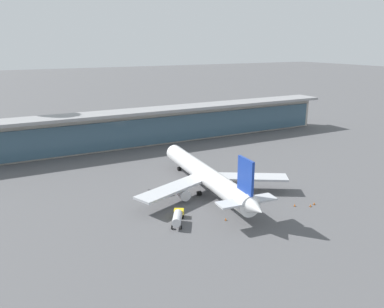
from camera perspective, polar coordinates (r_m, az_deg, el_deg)
The scene contains 10 objects.
ground_plane at distance 112.60m, azimuth 4.10°, elevation -5.72°, with size 1200.00×1200.00×0.00m, color #515154.
airliner_on_stand at distance 111.28m, azimuth 2.14°, elevation -3.19°, with size 46.11×60.19×16.02m.
service_truck_near_nose_yellow at distance 93.66m, azimuth -2.13°, elevation -9.22°, with size 6.33×8.54×2.95m.
service_truck_under_wing_white at distance 103.48m, azimuth 8.11°, elevation -7.35°, with size 3.32×2.81×2.05m.
service_truck_mid_apron_red at distance 110.25m, azimuth -4.41°, elevation -5.76°, with size 6.89×2.27×2.70m.
terminal_building at distance 163.96m, azimuth -7.44°, elevation 4.00°, with size 183.60×12.80×15.20m.
safety_cone_alpha at distance 96.08m, azimuth 4.99°, elevation -9.51°, with size 0.62×0.62×0.70m.
safety_cone_bravo at distance 106.95m, azimuth 14.87°, elevation -7.28°, with size 0.62×0.62×0.70m.
safety_cone_charlie at distance 109.42m, azimuth 17.52°, elevation -6.95°, with size 0.62×0.62×0.70m.
safety_cone_delta at distance 107.83m, azimuth 17.02°, elevation -7.25°, with size 0.62×0.62×0.70m.
Camera 1 is at (-56.17, -88.26, 41.64)m, focal length 36.30 mm.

